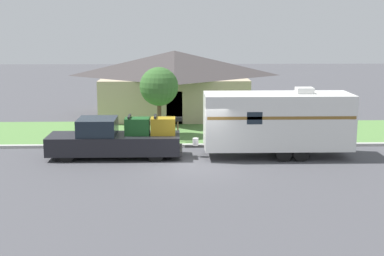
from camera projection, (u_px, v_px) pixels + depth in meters
name	position (u px, v px, depth m)	size (l,w,h in m)	color
ground_plane	(201.00, 166.00, 23.96)	(120.00, 120.00, 0.00)	#47474C
curb_strip	(198.00, 145.00, 27.63)	(80.00, 0.30, 0.14)	#ADADA8
lawn_strip	(196.00, 132.00, 31.22)	(80.00, 7.00, 0.03)	#568442
house_across_street	(175.00, 82.00, 36.89)	(10.37, 8.21, 4.43)	tan
pickup_truck	(115.00, 139.00, 25.32)	(6.33, 1.97, 2.01)	black
travel_trailer	(277.00, 121.00, 25.35)	(7.86, 2.32, 3.31)	black
mailbox	(178.00, 123.00, 28.51)	(0.48, 0.20, 1.36)	brown
tree_in_yard	(159.00, 87.00, 29.72)	(2.16, 2.16, 3.90)	brown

